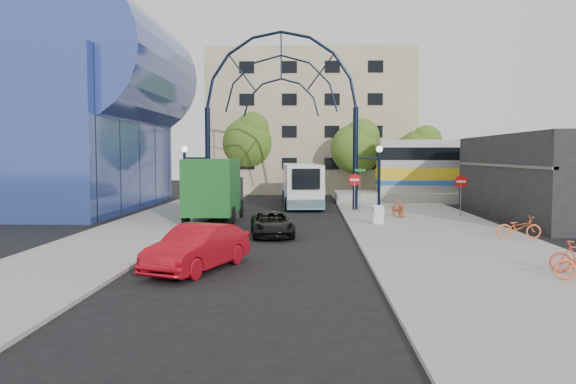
{
  "coord_description": "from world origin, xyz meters",
  "views": [
    {
      "loc": [
        1.96,
        -23.92,
        3.81
      ],
      "look_at": [
        0.78,
        6.0,
        1.83
      ],
      "focal_mm": 35.0,
      "sensor_mm": 36.0,
      "label": 1
    }
  ],
  "objects_px": {
    "city_bus": "(301,184)",
    "tree_north_c": "(421,150)",
    "bike_near_a": "(401,208)",
    "bike_far_a": "(519,227)",
    "do_not_enter_sign": "(461,186)",
    "tree_north_a": "(357,146)",
    "sandwich_board": "(378,213)",
    "train_car": "(534,166)",
    "gateway_arch": "(281,84)",
    "stop_sign": "(355,183)",
    "red_sedan": "(198,248)",
    "black_suv": "(272,224)",
    "bike_near_b": "(397,208)",
    "street_name_sign": "(360,181)",
    "tree_north_b": "(249,140)",
    "green_truck": "(215,190)"
  },
  "relations": [
    {
      "from": "street_name_sign",
      "to": "bike_far_a",
      "type": "distance_m",
      "value": 13.13
    },
    {
      "from": "black_suv",
      "to": "red_sedan",
      "type": "height_order",
      "value": "red_sedan"
    },
    {
      "from": "tree_north_a",
      "to": "black_suv",
      "type": "distance_m",
      "value": 24.83
    },
    {
      "from": "do_not_enter_sign",
      "to": "street_name_sign",
      "type": "xyz_separation_m",
      "value": [
        -5.8,
        2.6,
        0.15
      ]
    },
    {
      "from": "bike_near_a",
      "to": "bike_far_a",
      "type": "relative_size",
      "value": 1.0
    },
    {
      "from": "gateway_arch",
      "to": "tree_north_a",
      "type": "height_order",
      "value": "gateway_arch"
    },
    {
      "from": "street_name_sign",
      "to": "tree_north_b",
      "type": "relative_size",
      "value": 0.35
    },
    {
      "from": "tree_north_b",
      "to": "bike_near_b",
      "type": "bearing_deg",
      "value": -61.25
    },
    {
      "from": "tree_north_c",
      "to": "bike_near_b",
      "type": "distance_m",
      "value": 19.15
    },
    {
      "from": "do_not_enter_sign",
      "to": "bike_near_a",
      "type": "height_order",
      "value": "do_not_enter_sign"
    },
    {
      "from": "green_truck",
      "to": "bike_far_a",
      "type": "height_order",
      "value": "green_truck"
    },
    {
      "from": "do_not_enter_sign",
      "to": "red_sedan",
      "type": "distance_m",
      "value": 20.29
    },
    {
      "from": "stop_sign",
      "to": "sandwich_board",
      "type": "bearing_deg",
      "value": -82.43
    },
    {
      "from": "tree_north_b",
      "to": "black_suv",
      "type": "relative_size",
      "value": 1.94
    },
    {
      "from": "sandwich_board",
      "to": "train_car",
      "type": "bearing_deg",
      "value": 48.05
    },
    {
      "from": "city_bus",
      "to": "tree_north_c",
      "type": "bearing_deg",
      "value": 37.08
    },
    {
      "from": "sandwich_board",
      "to": "black_suv",
      "type": "height_order",
      "value": "black_suv"
    },
    {
      "from": "sandwich_board",
      "to": "bike_near_b",
      "type": "height_order",
      "value": "sandwich_board"
    },
    {
      "from": "train_car",
      "to": "tree_north_c",
      "type": "distance_m",
      "value": 9.95
    },
    {
      "from": "bike_near_b",
      "to": "bike_far_a",
      "type": "relative_size",
      "value": 0.86
    },
    {
      "from": "tree_north_c",
      "to": "bike_far_a",
      "type": "relative_size",
      "value": 3.4
    },
    {
      "from": "bike_far_a",
      "to": "city_bus",
      "type": "bearing_deg",
      "value": 30.04
    },
    {
      "from": "gateway_arch",
      "to": "green_truck",
      "type": "height_order",
      "value": "gateway_arch"
    },
    {
      "from": "train_car",
      "to": "tree_north_a",
      "type": "relative_size",
      "value": 3.59
    },
    {
      "from": "train_car",
      "to": "bike_near_a",
      "type": "bearing_deg",
      "value": -135.57
    },
    {
      "from": "stop_sign",
      "to": "black_suv",
      "type": "relative_size",
      "value": 0.61
    },
    {
      "from": "city_bus",
      "to": "red_sedan",
      "type": "distance_m",
      "value": 24.38
    },
    {
      "from": "sandwich_board",
      "to": "tree_north_b",
      "type": "distance_m",
      "value": 26.15
    },
    {
      "from": "street_name_sign",
      "to": "city_bus",
      "type": "bearing_deg",
      "value": 123.84
    },
    {
      "from": "black_suv",
      "to": "red_sedan",
      "type": "distance_m",
      "value": 8.13
    },
    {
      "from": "train_car",
      "to": "bike_near_a",
      "type": "height_order",
      "value": "train_car"
    },
    {
      "from": "city_bus",
      "to": "tree_north_a",
      "type": "bearing_deg",
      "value": 53.02
    },
    {
      "from": "black_suv",
      "to": "bike_far_a",
      "type": "distance_m",
      "value": 11.05
    },
    {
      "from": "tree_north_a",
      "to": "city_bus",
      "type": "bearing_deg",
      "value": -122.84
    },
    {
      "from": "tree_north_a",
      "to": "bike_near_b",
      "type": "xyz_separation_m",
      "value": [
        1.04,
        -16.13,
        -3.99
      ]
    },
    {
      "from": "tree_north_c",
      "to": "stop_sign",
      "type": "bearing_deg",
      "value": -114.69
    },
    {
      "from": "tree_north_a",
      "to": "city_bus",
      "type": "relative_size",
      "value": 0.61
    },
    {
      "from": "do_not_enter_sign",
      "to": "tree_north_a",
      "type": "relative_size",
      "value": 0.35
    },
    {
      "from": "sandwich_board",
      "to": "tree_north_a",
      "type": "bearing_deg",
      "value": 88.5
    },
    {
      "from": "stop_sign",
      "to": "tree_north_a",
      "type": "height_order",
      "value": "tree_north_a"
    },
    {
      "from": "black_suv",
      "to": "bike_near_b",
      "type": "relative_size",
      "value": 2.51
    },
    {
      "from": "gateway_arch",
      "to": "tree_north_a",
      "type": "xyz_separation_m",
      "value": [
        6.12,
        11.93,
        -3.95
      ]
    },
    {
      "from": "bike_near_a",
      "to": "bike_near_b",
      "type": "xyz_separation_m",
      "value": [
        -0.25,
        0.13,
        -0.01
      ]
    },
    {
      "from": "street_name_sign",
      "to": "tree_north_c",
      "type": "xyz_separation_m",
      "value": [
        6.92,
        15.33,
        2.15
      ]
    },
    {
      "from": "do_not_enter_sign",
      "to": "tree_north_c",
      "type": "relative_size",
      "value": 0.38
    },
    {
      "from": "gateway_arch",
      "to": "sandwich_board",
      "type": "xyz_separation_m",
      "value": [
        5.6,
        -8.02,
        -7.81
      ]
    },
    {
      "from": "tree_north_c",
      "to": "black_suv",
      "type": "xyz_separation_m",
      "value": [
        -11.95,
        -25.77,
        -3.7
      ]
    },
    {
      "from": "do_not_enter_sign",
      "to": "sandwich_board",
      "type": "distance_m",
      "value": 6.85
    },
    {
      "from": "black_suv",
      "to": "train_car",
      "type": "bearing_deg",
      "value": 37.39
    },
    {
      "from": "tree_north_b",
      "to": "tree_north_c",
      "type": "height_order",
      "value": "tree_north_b"
    }
  ]
}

